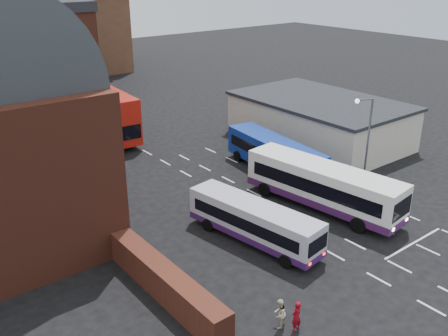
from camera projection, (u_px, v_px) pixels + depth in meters
ground at (324, 249)px, 30.80m from camera, size 180.00×180.00×0.00m
forecourt_wall at (166, 283)px, 26.07m from camera, size 1.20×10.00×1.80m
cream_building at (319, 120)px, 48.72m from camera, size 10.40×16.40×4.25m
castle_keep at (37, 32)px, 79.84m from camera, size 22.00×22.00×12.00m
bus_white_outbound at (254, 220)px, 31.18m from camera, size 3.53×9.61×2.56m
bus_white_inbound at (323, 184)px, 35.32m from camera, size 4.18×12.07×3.22m
bus_blue at (275, 154)px, 41.41m from camera, size 3.59×10.82×2.90m
bus_red_double at (103, 111)px, 49.96m from camera, size 3.77×12.41×4.89m
street_lamp at (365, 137)px, 36.61m from camera, size 1.46×0.66×7.51m
pedestrian_red at (296, 316)px, 23.73m from camera, size 0.62×0.43×1.64m
pedestrian_beige at (280, 314)px, 23.97m from camera, size 0.95×0.88×1.56m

